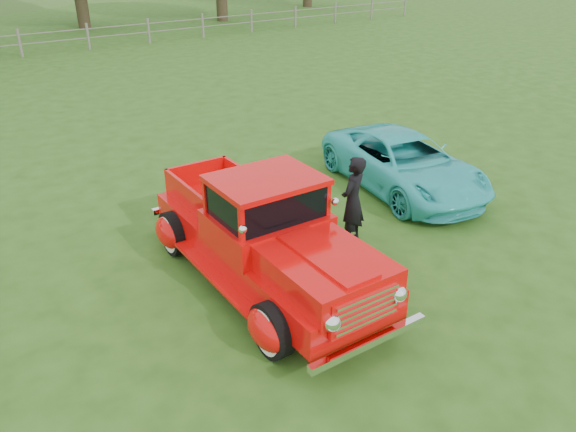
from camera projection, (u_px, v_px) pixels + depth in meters
ground at (354, 279)px, 8.86m from camera, size 140.00×140.00×0.00m
fence_line at (20, 43)px, 24.56m from camera, size 48.00×0.12×1.20m
red_pickup at (265, 236)px, 8.47m from camera, size 2.34×5.04×1.78m
teal_sedan at (404, 163)px, 11.77m from camera, size 2.64×4.45×1.16m
man at (353, 201)px, 9.58m from camera, size 0.69×0.59×1.60m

